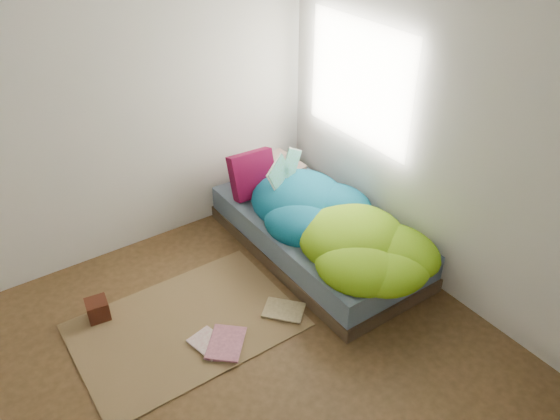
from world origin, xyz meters
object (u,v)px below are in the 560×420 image
at_px(bed, 317,235).
at_px(pillow_magenta, 253,174).
at_px(floor_book_a, 198,351).
at_px(floor_book_b, 209,342).
at_px(wooden_box, 98,309).
at_px(open_book, 285,158).

xyz_separation_m(bed, pillow_magenta, (-0.23, 0.67, 0.38)).
bearing_deg(floor_book_a, floor_book_b, 4.14).
relative_size(pillow_magenta, floor_book_a, 1.47).
distance_m(pillow_magenta, floor_book_a, 1.72).
height_order(pillow_magenta, wooden_box, pillow_magenta).
height_order(wooden_box, floor_book_a, wooden_box).
bearing_deg(bed, wooden_box, 171.47).
bearing_deg(pillow_magenta, bed, -67.73).
xyz_separation_m(wooden_box, floor_book_a, (0.46, -0.75, -0.07)).
height_order(bed, pillow_magenta, pillow_magenta).
xyz_separation_m(open_book, wooden_box, (-1.78, -0.07, -0.72)).
bearing_deg(open_book, pillow_magenta, 92.13).
xyz_separation_m(wooden_box, floor_book_b, (0.56, -0.71, -0.06)).
relative_size(bed, floor_book_b, 6.05).
bearing_deg(wooden_box, bed, -8.53).
bearing_deg(floor_book_a, bed, 5.44).
height_order(open_book, wooden_box, open_book).
xyz_separation_m(pillow_magenta, floor_book_a, (-1.19, -1.13, -0.52)).
bearing_deg(wooden_box, pillow_magenta, 13.19).
relative_size(open_book, floor_book_a, 1.49).
bearing_deg(pillow_magenta, floor_book_b, -131.40).
bearing_deg(wooden_box, open_book, 2.30).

